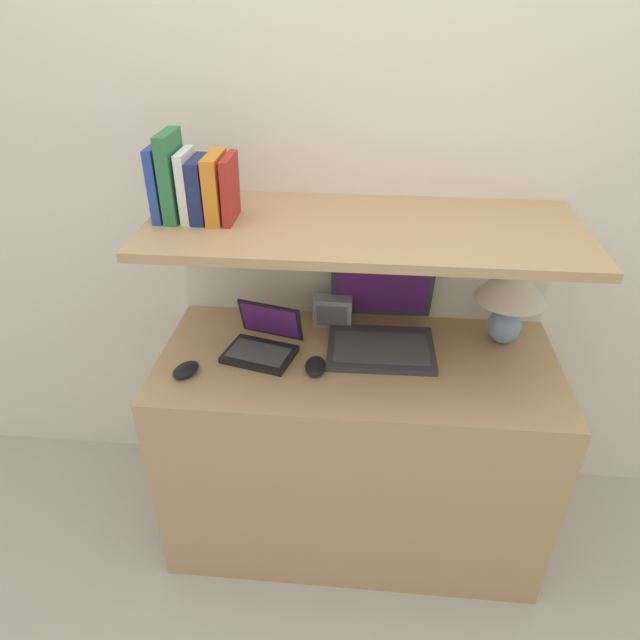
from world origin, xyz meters
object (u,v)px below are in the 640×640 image
object	(u,v)px
laptop_large	(381,327)
book_green	(172,176)
computer_mouse	(315,366)
book_blue	(159,182)
second_mouse	(186,370)
router_box	(333,312)
book_navy	(200,189)
book_red	(230,189)
laptop_small	(263,343)
book_white	(187,185)
book_orange	(216,188)
table_lamp	(512,289)

from	to	relation	value
laptop_large	book_green	distance (m)	0.81
computer_mouse	book_blue	xyz separation A→B (m)	(-0.47, 0.14, 0.53)
laptop_large	second_mouse	size ratio (longest dim) A/B	3.11
router_box	book_navy	distance (m)	0.62
book_navy	book_red	xyz separation A→B (m)	(0.09, 0.00, 0.00)
computer_mouse	router_box	size ratio (longest dim) A/B	0.78
laptop_small	book_green	xyz separation A→B (m)	(-0.25, 0.06, 0.53)
second_mouse	book_navy	xyz separation A→B (m)	(0.05, 0.20, 0.51)
router_box	book_white	world-z (taller)	book_white
book_orange	book_red	xyz separation A→B (m)	(0.04, 0.00, -0.00)
laptop_small	book_orange	xyz separation A→B (m)	(-0.12, 0.06, 0.50)
second_mouse	book_green	distance (m)	0.58
laptop_large	book_green	world-z (taller)	book_green
laptop_small	computer_mouse	distance (m)	0.20
computer_mouse	book_blue	size ratio (longest dim) A/B	0.49
laptop_large	laptop_small	bearing A→B (deg)	-165.51
laptop_small	table_lamp	bearing A→B (deg)	9.89
router_box	book_orange	world-z (taller)	book_orange
book_white	laptop_large	bearing A→B (deg)	4.27
router_box	book_blue	world-z (taller)	book_blue
laptop_small	book_red	world-z (taller)	book_red
laptop_small	router_box	world-z (taller)	laptop_small
router_box	book_green	world-z (taller)	book_green
table_lamp	computer_mouse	world-z (taller)	table_lamp
computer_mouse	book_red	size ratio (longest dim) A/B	0.55
laptop_small	book_orange	distance (m)	0.52
second_mouse	book_white	size ratio (longest dim) A/B	0.57
book_white	book_navy	world-z (taller)	book_white
computer_mouse	book_blue	bearing A→B (deg)	163.31
table_lamp	laptop_small	world-z (taller)	table_lamp
laptop_large	laptop_small	distance (m)	0.40
book_green	laptop_small	bearing A→B (deg)	-12.55
book_blue	book_white	xyz separation A→B (m)	(0.08, 0.00, -0.01)
book_blue	laptop_small	bearing A→B (deg)	-10.81
laptop_large	book_navy	distance (m)	0.72
laptop_small	book_white	world-z (taller)	book_white
book_blue	book_green	size ratio (longest dim) A/B	0.85
second_mouse	book_green	xyz separation A→B (m)	(-0.03, 0.20, 0.55)
laptop_large	second_mouse	world-z (taller)	laptop_large
table_lamp	book_green	distance (m)	1.10
book_orange	book_navy	bearing A→B (deg)	180.00
book_green	book_navy	world-z (taller)	book_green
laptop_small	router_box	bearing A→B (deg)	41.37
laptop_large	router_box	bearing A→B (deg)	152.09
computer_mouse	book_navy	xyz separation A→B (m)	(-0.35, 0.14, 0.51)
book_white	book_red	bearing A→B (deg)	0.00
computer_mouse	book_navy	bearing A→B (deg)	158.05
computer_mouse	book_red	distance (m)	0.59
book_blue	book_white	world-z (taller)	book_blue
second_mouse	book_red	bearing A→B (deg)	55.07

